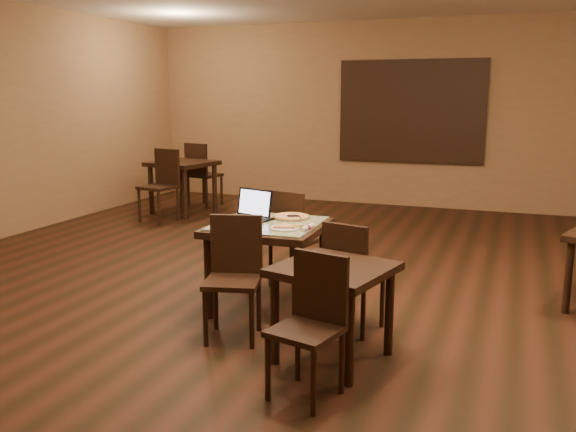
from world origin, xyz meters
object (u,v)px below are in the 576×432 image
at_px(other_table_c, 334,282).
at_px(other_table_c_chair_near, 312,317).
at_px(other_table_b_chair_near, 162,181).
at_px(chair_main_near, 234,269).
at_px(other_table_b_chair_far, 201,171).
at_px(other_table_b, 183,170).
at_px(tiled_table, 268,235).
at_px(pizza_pan, 291,218).
at_px(laptop, 252,211).
at_px(other_table_c_chair_far, 350,271).
at_px(chair_main_far, 291,233).

relative_size(other_table_c, other_table_c_chair_near, 1.00).
distance_m(other_table_b_chair_near, other_table_c_chair_near, 5.61).
relative_size(chair_main_near, other_table_b_chair_far, 0.89).
bearing_deg(other_table_b, tiled_table, -38.78).
xyz_separation_m(pizza_pan, other_table_c, (0.69, -1.02, -0.20)).
relative_size(other_table_b, other_table_b_chair_near, 0.98).
height_order(tiled_table, pizza_pan, pizza_pan).
distance_m(laptop, other_table_c, 1.37).
relative_size(chair_main_near, other_table_b_chair_near, 0.89).
xyz_separation_m(tiled_table, other_table_b_chair_far, (-2.92, 4.13, -0.07)).
bearing_deg(pizza_pan, other_table_c, -55.83).
bearing_deg(other_table_c, other_table_b_chair_near, 148.81).
bearing_deg(tiled_table, other_table_b_chair_near, 133.15).
height_order(chair_main_near, other_table_b_chair_far, other_table_b_chair_far).
bearing_deg(other_table_c_chair_far, other_table_c_chair_near, 105.84).
relative_size(tiled_table, other_table_b_chair_near, 0.90).
xyz_separation_m(other_table_b, other_table_b_chair_near, (0.02, -0.61, -0.08)).
relative_size(tiled_table, other_table_c, 1.08).
bearing_deg(other_table_c_chair_far, other_table_b, -31.93).
height_order(chair_main_far, other_table_b_chair_near, other_table_b_chair_near).
height_order(laptop, other_table_b, laptop).
relative_size(chair_main_near, chair_main_far, 0.98).
relative_size(chair_main_near, pizza_pan, 2.83).
bearing_deg(pizza_pan, other_table_b_chair_far, 127.96).
relative_size(chair_main_far, laptop, 2.26).
distance_m(other_table_b, other_table_c_chair_near, 6.09).
xyz_separation_m(laptop, other_table_b_chair_far, (-2.72, 4.02, -0.24)).
bearing_deg(chair_main_far, other_table_b_chair_far, -36.65).
relative_size(other_table_b_chair_near, other_table_c_chair_far, 1.19).
height_order(tiled_table, other_table_c, tiled_table).
bearing_deg(chair_main_near, chair_main_far, 75.32).
relative_size(chair_main_near, other_table_c_chair_far, 1.05).
distance_m(tiled_table, other_table_b, 4.56).
bearing_deg(other_table_c_chair_near, pizza_pan, 128.65).
bearing_deg(other_table_c_chair_far, other_table_b_chair_far, -36.05).
bearing_deg(other_table_c_chair_far, pizza_pan, -23.07).
bearing_deg(other_table_b_chair_far, other_table_b_chair_near, 103.52).
bearing_deg(other_table_b_chair_near, chair_main_far, -26.92).
bearing_deg(chair_main_near, pizza_pan, 66.08).
bearing_deg(other_table_b_chair_near, other_table_c_chair_far, -29.07).
xyz_separation_m(laptop, other_table_b, (-2.70, 3.41, -0.16)).
bearing_deg(other_table_b_chair_far, laptop, 135.79).
bearing_deg(tiled_table, laptop, 150.02).
relative_size(tiled_table, other_table_c_chair_near, 1.07).
distance_m(tiled_table, other_table_b_chair_far, 5.06).
bearing_deg(chair_main_near, tiled_table, 73.45).
xyz_separation_m(chair_main_near, laptop, (-0.18, 0.73, 0.31)).
xyz_separation_m(tiled_table, pizza_pan, (0.12, 0.24, 0.11)).
bearing_deg(other_table_b_chair_far, chair_main_far, 141.27).
height_order(tiled_table, other_table_b, other_table_b).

